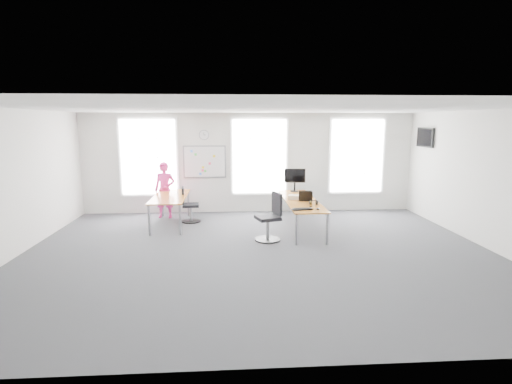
{
  "coord_description": "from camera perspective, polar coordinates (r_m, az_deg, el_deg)",
  "views": [
    {
      "loc": [
        -0.6,
        -8.06,
        2.73
      ],
      "look_at": [
        0.01,
        1.2,
        1.1
      ],
      "focal_mm": 28.0,
      "sensor_mm": 36.0,
      "label": 1
    }
  ],
  "objects": [
    {
      "name": "floor",
      "position": [
        8.53,
        0.44,
        -8.71
      ],
      "size": [
        10.0,
        10.0,
        0.0
      ],
      "primitive_type": "plane",
      "color": "#292A2F",
      "rests_on": "ground"
    },
    {
      "name": "ceiling",
      "position": [
        8.08,
        0.47,
        11.88
      ],
      "size": [
        10.0,
        10.0,
        0.0
      ],
      "primitive_type": "plane",
      "rotation": [
        3.14,
        0.0,
        0.0
      ],
      "color": "white",
      "rests_on": "ground"
    },
    {
      "name": "wall_back",
      "position": [
        12.13,
        -0.95,
        4.15
      ],
      "size": [
        10.0,
        0.0,
        10.0
      ],
      "primitive_type": "plane",
      "rotation": [
        1.57,
        0.0,
        0.0
      ],
      "color": "silver",
      "rests_on": "ground"
    },
    {
      "name": "wall_front",
      "position": [
        4.28,
        4.47,
        -6.78
      ],
      "size": [
        10.0,
        0.0,
        10.0
      ],
      "primitive_type": "plane",
      "rotation": [
        -1.57,
        0.0,
        0.0
      ],
      "color": "silver",
      "rests_on": "ground"
    },
    {
      "name": "wall_left",
      "position": [
        9.26,
        -32.12,
        0.8
      ],
      "size": [
        0.0,
        10.0,
        10.0
      ],
      "primitive_type": "plane",
      "rotation": [
        1.57,
        0.0,
        1.57
      ],
      "color": "silver",
      "rests_on": "ground"
    },
    {
      "name": "wall_right",
      "position": [
        9.89,
        30.75,
        1.41
      ],
      "size": [
        0.0,
        10.0,
        10.0
      ],
      "primitive_type": "plane",
      "rotation": [
        1.57,
        0.0,
        -1.57
      ],
      "color": "silver",
      "rests_on": "ground"
    },
    {
      "name": "window_left",
      "position": [
        12.31,
        -15.09,
        4.83
      ],
      "size": [
        1.6,
        0.06,
        2.2
      ],
      "primitive_type": "cube",
      "color": "white",
      "rests_on": "wall_back"
    },
    {
      "name": "window_mid",
      "position": [
        12.1,
        0.48,
        5.09
      ],
      "size": [
        1.6,
        0.06,
        2.2
      ],
      "primitive_type": "cube",
      "color": "white",
      "rests_on": "wall_back"
    },
    {
      "name": "window_right",
      "position": [
        12.68,
        14.18,
        5.01
      ],
      "size": [
        1.6,
        0.06,
        2.2
      ],
      "primitive_type": "cube",
      "color": "white",
      "rests_on": "wall_back"
    },
    {
      "name": "desk_right",
      "position": [
        10.39,
        6.39,
        -1.38
      ],
      "size": [
        0.82,
        3.07,
        0.75
      ],
      "color": "#B26A30",
      "rests_on": "ground"
    },
    {
      "name": "desk_left",
      "position": [
        10.88,
        -12.16,
        -0.89
      ],
      "size": [
        0.87,
        2.16,
        0.79
      ],
      "color": "#B26A30",
      "rests_on": "ground"
    },
    {
      "name": "chair_right",
      "position": [
        9.31,
        2.06,
        -3.97
      ],
      "size": [
        0.63,
        0.63,
        1.12
      ],
      "rotation": [
        0.0,
        0.0,
        -1.27
      ],
      "color": "black",
      "rests_on": "ground"
    },
    {
      "name": "chair_left",
      "position": [
        11.16,
        -9.59,
        -2.08
      ],
      "size": [
        0.52,
        0.52,
        0.98
      ],
      "rotation": [
        0.0,
        0.0,
        1.65
      ],
      "color": "black",
      "rests_on": "ground"
    },
    {
      "name": "person",
      "position": [
        11.73,
        -12.9,
        0.27
      ],
      "size": [
        0.62,
        0.44,
        1.61
      ],
      "primitive_type": "imported",
      "rotation": [
        0.0,
        0.0,
        -0.09
      ],
      "color": "#EB2F8B",
      "rests_on": "ground"
    },
    {
      "name": "whiteboard",
      "position": [
        12.11,
        -7.35,
        4.29
      ],
      "size": [
        1.2,
        0.03,
        0.9
      ],
      "primitive_type": "cube",
      "color": "silver",
      "rests_on": "wall_back"
    },
    {
      "name": "wall_clock",
      "position": [
        12.05,
        -7.44,
        8.08
      ],
      "size": [
        0.3,
        0.04,
        0.3
      ],
      "primitive_type": "cylinder",
      "rotation": [
        1.57,
        0.0,
        0.0
      ],
      "color": "gray",
      "rests_on": "wall_back"
    },
    {
      "name": "tv",
      "position": [
        12.38,
        23.03,
        7.19
      ],
      "size": [
        0.06,
        0.9,
        0.55
      ],
      "primitive_type": "cube",
      "color": "black",
      "rests_on": "wall_right"
    },
    {
      "name": "keyboard",
      "position": [
        9.22,
        6.63,
        -2.46
      ],
      "size": [
        0.5,
        0.29,
        0.02
      ],
      "primitive_type": "cube",
      "rotation": [
        0.0,
        0.0,
        0.28
      ],
      "color": "black",
      "rests_on": "desk_right"
    },
    {
      "name": "mouse",
      "position": [
        9.26,
        8.83,
        -2.38
      ],
      "size": [
        0.1,
        0.13,
        0.04
      ],
      "primitive_type": "ellipsoid",
      "rotation": [
        0.0,
        0.0,
        -0.22
      ],
      "color": "black",
      "rests_on": "desk_right"
    },
    {
      "name": "lens_cap",
      "position": [
        9.56,
        7.84,
        -2.08
      ],
      "size": [
        0.08,
        0.08,
        0.01
      ],
      "primitive_type": "cylinder",
      "rotation": [
        0.0,
        0.0,
        0.29
      ],
      "color": "black",
      "rests_on": "desk_right"
    },
    {
      "name": "headphones",
      "position": [
        9.8,
        8.19,
        -1.49
      ],
      "size": [
        0.2,
        0.11,
        0.12
      ],
      "rotation": [
        0.0,
        0.0,
        0.24
      ],
      "color": "black",
      "rests_on": "desk_right"
    },
    {
      "name": "laptop_sleeve",
      "position": [
        10.15,
        7.1,
        -0.61
      ],
      "size": [
        0.34,
        0.25,
        0.27
      ],
      "rotation": [
        0.0,
        0.0,
        -0.22
      ],
      "color": "black",
      "rests_on": "desk_right"
    },
    {
      "name": "paper_stack",
      "position": [
        10.42,
        5.52,
        -0.75
      ],
      "size": [
        0.37,
        0.31,
        0.11
      ],
      "primitive_type": "cube",
      "rotation": [
        0.0,
        0.0,
        -0.26
      ],
      "color": "beige",
      "rests_on": "desk_right"
    },
    {
      "name": "monitor",
      "position": [
        11.51,
        5.57,
        2.02
      ],
      "size": [
        0.6,
        0.25,
        0.67
      ],
      "rotation": [
        0.0,
        0.0,
        -0.1
      ],
      "color": "black",
      "rests_on": "desk_right"
    }
  ]
}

